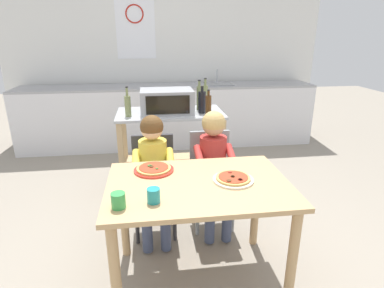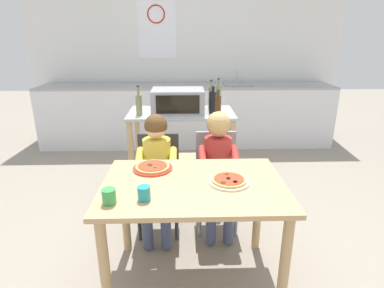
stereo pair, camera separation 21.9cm
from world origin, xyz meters
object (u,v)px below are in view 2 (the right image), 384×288
(drinking_cup_teal, at_px, (144,193))
(drinking_cup_green, at_px, (109,196))
(pizza_plate_red_rimmed, at_px, (153,167))
(dining_table, at_px, (193,200))
(dining_chair_right, at_px, (216,173))
(child_in_red_shirt, at_px, (218,159))
(bottle_dark_olive_oil, at_px, (139,104))
(child_in_yellow_shirt, at_px, (157,163))
(pizza_plate_cream, at_px, (229,180))
(bottle_tall_green_wine, at_px, (211,97))
(kitchen_island_cart, at_px, (182,138))
(bottle_brown_beer, at_px, (218,95))
(bottle_slim_sauce, at_px, (213,102))
(dining_chair_left, at_px, (158,176))
(bottle_squat_spirits, at_px, (218,106))
(toaster_oven, at_px, (178,101))

(drinking_cup_teal, relative_size, drinking_cup_green, 0.96)
(drinking_cup_teal, bearing_deg, pizza_plate_red_rimmed, 88.71)
(dining_table, height_order, dining_chair_right, dining_chair_right)
(drinking_cup_teal, bearing_deg, child_in_red_shirt, 57.23)
(bottle_dark_olive_oil, relative_size, drinking_cup_green, 3.35)
(child_in_yellow_shirt, distance_m, pizza_plate_cream, 0.72)
(bottle_tall_green_wine, relative_size, drinking_cup_teal, 3.72)
(bottle_dark_olive_oil, relative_size, child_in_red_shirt, 0.28)
(bottle_dark_olive_oil, bearing_deg, bottle_tall_green_wine, 15.70)
(kitchen_island_cart, relative_size, child_in_red_shirt, 1.05)
(bottle_brown_beer, xyz_separation_m, bottle_dark_olive_oil, (-0.80, -0.35, -0.01))
(bottle_brown_beer, height_order, bottle_tall_green_wine, bottle_tall_green_wine)
(drinking_cup_teal, bearing_deg, bottle_slim_sauce, 70.95)
(dining_chair_left, xyz_separation_m, child_in_yellow_shirt, (-0.00, -0.12, 0.16))
(dining_chair_left, relative_size, pizza_plate_cream, 3.15)
(bottle_squat_spirits, bearing_deg, bottle_dark_olive_oil, 171.23)
(bottle_dark_olive_oil, distance_m, dining_table, 1.38)
(child_in_yellow_shirt, height_order, drinking_cup_teal, child_in_yellow_shirt)
(bottle_dark_olive_oil, distance_m, dining_chair_left, 0.79)
(bottle_dark_olive_oil, bearing_deg, kitchen_island_cart, 16.75)
(toaster_oven, relative_size, bottle_dark_olive_oil, 1.80)
(kitchen_island_cart, relative_size, bottle_tall_green_wine, 3.48)
(child_in_yellow_shirt, relative_size, pizza_plate_red_rimmed, 3.77)
(bottle_tall_green_wine, bearing_deg, dining_chair_right, -90.79)
(kitchen_island_cart, height_order, bottle_brown_beer, bottle_brown_beer)
(bottle_slim_sauce, bearing_deg, pizza_plate_cream, -90.68)
(kitchen_island_cart, relative_size, drinking_cup_green, 12.47)
(dining_table, bearing_deg, dining_chair_left, 112.60)
(kitchen_island_cart, xyz_separation_m, bottle_brown_beer, (0.40, 0.23, 0.40))
(bottle_tall_green_wine, bearing_deg, pizza_plate_cream, -90.41)
(toaster_oven, distance_m, bottle_brown_beer, 0.49)
(bottle_dark_olive_oil, bearing_deg, drinking_cup_teal, -82.00)
(bottle_tall_green_wine, bearing_deg, drinking_cup_green, -112.53)
(dining_table, relative_size, pizza_plate_red_rimmed, 4.23)
(bottle_slim_sauce, bearing_deg, bottle_squat_spirits, -78.68)
(kitchen_island_cart, height_order, bottle_slim_sauce, bottle_slim_sauce)
(child_in_red_shirt, bearing_deg, dining_chair_right, 90.00)
(bottle_brown_beer, distance_m, drinking_cup_green, 2.00)
(child_in_yellow_shirt, bearing_deg, child_in_red_shirt, 5.64)
(bottle_tall_green_wine, bearing_deg, child_in_yellow_shirt, -118.66)
(bottle_brown_beer, bearing_deg, dining_table, -101.34)
(dining_chair_left, distance_m, child_in_yellow_shirt, 0.21)
(pizza_plate_red_rimmed, relative_size, pizza_plate_cream, 1.04)
(drinking_cup_green, bearing_deg, pizza_plate_red_rimmed, 66.75)
(bottle_brown_beer, relative_size, bottle_squat_spirits, 1.17)
(pizza_plate_red_rimmed, distance_m, drinking_cup_teal, 0.42)
(bottle_dark_olive_oil, relative_size, pizza_plate_red_rimmed, 1.07)
(bottle_slim_sauce, height_order, bottle_brown_beer, bottle_brown_beer)
(bottle_brown_beer, bearing_deg, bottle_dark_olive_oil, -156.51)
(child_in_yellow_shirt, bearing_deg, dining_chair_right, 19.07)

